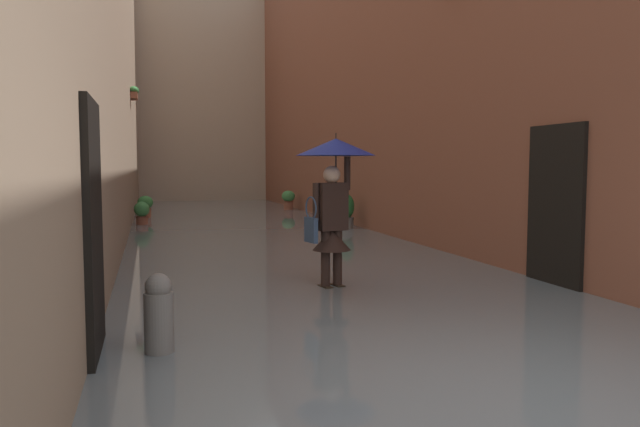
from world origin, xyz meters
The scene contains 12 objects.
ground_plane centered at (0.00, -12.18, 0.00)m, with size 60.89×60.89×0.00m, color gray.
flood_water centered at (0.00, -12.18, 0.04)m, with size 6.47×30.36×0.09m, color slate.
building_facade_left centered at (-3.73, -12.17, 4.89)m, with size 2.04×28.36×9.78m.
building_facade_right centered at (3.73, -12.18, 5.53)m, with size 2.04×28.36×11.05m.
building_facade_far centered at (0.00, -25.26, 5.48)m, with size 9.27×1.80×10.95m, color tan.
person_wading centered at (0.06, -4.15, 1.46)m, with size 1.03×1.03×2.08m.
potted_plant_mid_right centered at (2.50, -15.71, 0.43)m, with size 0.46×0.46×0.75m.
potted_plant_far_left centered at (-2.46, -12.57, 0.52)m, with size 0.63×0.63×0.88m.
potted_plant_mid_left centered at (-2.44, -11.12, 0.48)m, with size 0.35×0.35×0.94m.
potted_plant_near_left centered at (-2.41, -17.73, 0.45)m, with size 0.47×0.47×0.77m.
potted_plant_near_right centered at (2.57, -13.45, 0.39)m, with size 0.40×0.40×0.70m.
mooring_bollard centered at (2.30, -1.86, 0.38)m, with size 0.25×0.25×0.76m.
Camera 1 is at (2.34, 3.32, 1.66)m, focal length 33.91 mm.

